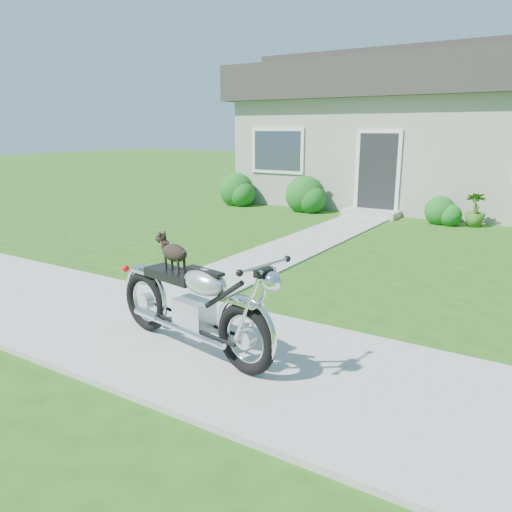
{
  "coord_description": "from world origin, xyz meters",
  "views": [
    {
      "loc": [
        2.79,
        -3.8,
        2.19
      ],
      "look_at": [
        -0.23,
        1.0,
        0.75
      ],
      "focal_mm": 35.0,
      "sensor_mm": 36.0,
      "label": 1
    }
  ],
  "objects": [
    {
      "name": "potted_plant_right",
      "position": [
        1.02,
        8.55,
        0.4
      ],
      "size": [
        0.55,
        0.55,
        0.8
      ],
      "primitive_type": "imported",
      "rotation": [
        0.0,
        0.0,
        3.42
      ],
      "color": "#34651B",
      "rests_on": "ground"
    },
    {
      "name": "shrub_row",
      "position": [
        -1.15,
        8.5,
        0.41
      ],
      "size": [
        11.06,
        1.05,
        1.05
      ],
      "color": "#175A19",
      "rests_on": "ground"
    },
    {
      "name": "sidewalk",
      "position": [
        0.0,
        0.0,
        0.02
      ],
      "size": [
        24.0,
        2.2,
        0.04
      ],
      "primitive_type": "cube",
      "color": "#9E9B93",
      "rests_on": "ground"
    },
    {
      "name": "house",
      "position": [
        -0.0,
        11.99,
        2.16
      ],
      "size": [
        12.6,
        7.03,
        4.5
      ],
      "color": "#A7A296",
      "rests_on": "ground"
    },
    {
      "name": "potted_plant_left",
      "position": [
        -3.2,
        8.55,
        0.42
      ],
      "size": [
        1.0,
        1.0,
        0.84
      ],
      "primitive_type": "imported",
      "rotation": [
        0.0,
        0.0,
        2.34
      ],
      "color": "#1B5215",
      "rests_on": "ground"
    },
    {
      "name": "motorcycle_with_dog",
      "position": [
        -0.18,
        -0.22,
        0.54
      ],
      "size": [
        2.21,
        0.72,
        1.14
      ],
      "rotation": [
        0.0,
        0.0,
        -0.18
      ],
      "color": "black",
      "rests_on": "sidewalk"
    },
    {
      "name": "walkway",
      "position": [
        -1.5,
        5.0,
        0.01
      ],
      "size": [
        1.2,
        8.0,
        0.03
      ],
      "primitive_type": "cube",
      "color": "#9E9B93",
      "rests_on": "ground"
    },
    {
      "name": "ground",
      "position": [
        0.0,
        0.0,
        0.0
      ],
      "size": [
        80.0,
        80.0,
        0.0
      ],
      "primitive_type": "plane",
      "color": "#235114",
      "rests_on": "ground"
    }
  ]
}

